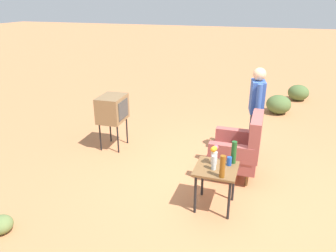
# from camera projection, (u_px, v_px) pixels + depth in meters

# --- Properties ---
(ground_plane) EXTENTS (60.00, 60.00, 0.00)m
(ground_plane) POSITION_uv_depth(u_px,v_px,m) (225.00, 179.00, 5.19)
(ground_plane) COLOR #C17A4C
(armchair) EXTENTS (0.78, 0.78, 1.06)m
(armchair) POSITION_uv_depth(u_px,v_px,m) (240.00, 148.00, 5.11)
(armchair) COLOR brown
(armchair) RESTS_ON ground
(side_table) EXTENTS (0.56, 0.56, 0.61)m
(side_table) POSITION_uv_depth(u_px,v_px,m) (216.00, 174.00, 4.32)
(side_table) COLOR black
(side_table) RESTS_ON ground
(tv_on_stand) EXTENTS (0.62, 0.47, 1.03)m
(tv_on_stand) POSITION_uv_depth(u_px,v_px,m) (112.00, 109.00, 6.03)
(tv_on_stand) COLOR black
(tv_on_stand) RESTS_ON ground
(person_standing) EXTENTS (0.56, 0.28, 1.64)m
(person_standing) POSITION_uv_depth(u_px,v_px,m) (256.00, 108.00, 5.61)
(person_standing) COLOR #2D3347
(person_standing) RESTS_ON ground
(bottle_tall_amber) EXTENTS (0.07, 0.07, 0.30)m
(bottle_tall_amber) POSITION_uv_depth(u_px,v_px,m) (222.00, 167.00, 4.01)
(bottle_tall_amber) COLOR brown
(bottle_tall_amber) RESTS_ON side_table
(bottle_wine_green) EXTENTS (0.07, 0.07, 0.32)m
(bottle_wine_green) POSITION_uv_depth(u_px,v_px,m) (234.00, 152.00, 4.36)
(bottle_wine_green) COLOR #1E5623
(bottle_wine_green) RESTS_ON side_table
(soda_can_blue) EXTENTS (0.07, 0.07, 0.12)m
(soda_can_blue) POSITION_uv_depth(u_px,v_px,m) (229.00, 161.00, 4.33)
(soda_can_blue) COLOR blue
(soda_can_blue) RESTS_ON side_table
(bottle_short_clear) EXTENTS (0.06, 0.06, 0.20)m
(bottle_short_clear) POSITION_uv_depth(u_px,v_px,m) (214.00, 163.00, 4.21)
(bottle_short_clear) COLOR silver
(bottle_short_clear) RESTS_ON side_table
(flower_vase) EXTENTS (0.15, 0.09, 0.27)m
(flower_vase) POSITION_uv_depth(u_px,v_px,m) (214.00, 154.00, 4.34)
(flower_vase) COLOR silver
(flower_vase) RESTS_ON side_table
(shrub_near) EXTENTS (0.61, 0.61, 0.47)m
(shrub_near) POSITION_uv_depth(u_px,v_px,m) (279.00, 104.00, 8.07)
(shrub_near) COLOR #516B38
(shrub_near) RESTS_ON ground
(shrub_mid) EXTENTS (0.29, 0.29, 0.22)m
(shrub_mid) POSITION_uv_depth(u_px,v_px,m) (1.00, 224.00, 3.97)
(shrub_mid) COLOR olive
(shrub_mid) RESTS_ON ground
(shrub_lone) EXTENTS (0.57, 0.57, 0.44)m
(shrub_lone) POSITION_uv_depth(u_px,v_px,m) (298.00, 93.00, 9.12)
(shrub_lone) COLOR #516B38
(shrub_lone) RESTS_ON ground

